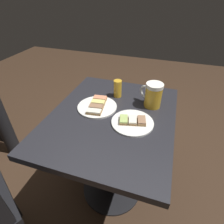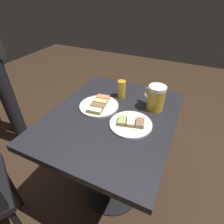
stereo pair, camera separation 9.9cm
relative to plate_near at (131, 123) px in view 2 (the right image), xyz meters
name	(u,v)px [view 2 (the right image)]	position (x,y,z in m)	size (l,w,h in m)	color
ground_plane	(112,187)	(-0.12, 0.04, -0.71)	(6.00, 6.00, 0.00)	#382619
cafe_table	(112,135)	(-0.12, 0.04, -0.16)	(0.67, 0.82, 0.71)	black
plate_near	(131,123)	(0.00, 0.00, 0.00)	(0.22, 0.22, 0.03)	white
plate_far	(99,105)	(-0.23, 0.08, 0.00)	(0.23, 0.23, 0.03)	white
beer_mug	(156,98)	(0.07, 0.20, 0.06)	(0.14, 0.11, 0.14)	gold
beer_glass_small	(122,89)	(-0.15, 0.24, 0.05)	(0.05, 0.05, 0.11)	gold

